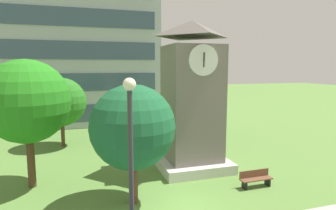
{
  "coord_description": "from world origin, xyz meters",
  "views": [
    {
      "loc": [
        -4.08,
        -11.66,
        6.4
      ],
      "look_at": [
        1.24,
        5.67,
        3.93
      ],
      "focal_mm": 30.42,
      "sensor_mm": 36.0,
      "label": 1
    }
  ],
  "objects_px": {
    "tree_streetside": "(133,127)",
    "tree_near_tower": "(27,102)",
    "tree_by_building": "(61,102)",
    "park_bench": "(256,178)",
    "street_lamp": "(131,162)",
    "clock_tower": "(192,105)"
  },
  "relations": [
    {
      "from": "clock_tower",
      "to": "tree_by_building",
      "type": "distance_m",
      "value": 11.02
    },
    {
      "from": "park_bench",
      "to": "tree_streetside",
      "type": "xyz_separation_m",
      "value": [
        -6.55,
        0.12,
        3.18
      ]
    },
    {
      "from": "park_bench",
      "to": "tree_by_building",
      "type": "bearing_deg",
      "value": 132.27
    },
    {
      "from": "clock_tower",
      "to": "park_bench",
      "type": "height_order",
      "value": "clock_tower"
    },
    {
      "from": "tree_near_tower",
      "to": "tree_streetside",
      "type": "bearing_deg",
      "value": -34.91
    },
    {
      "from": "street_lamp",
      "to": "tree_by_building",
      "type": "bearing_deg",
      "value": 99.73
    },
    {
      "from": "park_bench",
      "to": "street_lamp",
      "type": "relative_size",
      "value": 0.3
    },
    {
      "from": "clock_tower",
      "to": "tree_by_building",
      "type": "bearing_deg",
      "value": 137.36
    },
    {
      "from": "tree_streetside",
      "to": "clock_tower",
      "type": "bearing_deg",
      "value": 40.22
    },
    {
      "from": "clock_tower",
      "to": "park_bench",
      "type": "bearing_deg",
      "value": -60.56
    },
    {
      "from": "tree_streetside",
      "to": "tree_near_tower",
      "type": "bearing_deg",
      "value": 145.09
    },
    {
      "from": "tree_streetside",
      "to": "tree_near_tower",
      "type": "relative_size",
      "value": 0.83
    },
    {
      "from": "tree_near_tower",
      "to": "tree_by_building",
      "type": "height_order",
      "value": "tree_near_tower"
    },
    {
      "from": "tree_streetside",
      "to": "tree_near_tower",
      "type": "distance_m",
      "value": 6.01
    },
    {
      "from": "tree_near_tower",
      "to": "tree_by_building",
      "type": "bearing_deg",
      "value": 81.58
    },
    {
      "from": "street_lamp",
      "to": "tree_by_building",
      "type": "height_order",
      "value": "street_lamp"
    },
    {
      "from": "park_bench",
      "to": "tree_near_tower",
      "type": "relative_size",
      "value": 0.27
    },
    {
      "from": "clock_tower",
      "to": "tree_near_tower",
      "type": "relative_size",
      "value": 1.35
    },
    {
      "from": "street_lamp",
      "to": "tree_streetside",
      "type": "xyz_separation_m",
      "value": [
        0.94,
        5.02,
        -0.13
      ]
    },
    {
      "from": "clock_tower",
      "to": "park_bench",
      "type": "xyz_separation_m",
      "value": [
        2.16,
        -3.83,
        -3.58
      ]
    },
    {
      "from": "tree_streetside",
      "to": "tree_by_building",
      "type": "height_order",
      "value": "tree_streetside"
    },
    {
      "from": "street_lamp",
      "to": "tree_by_building",
      "type": "relative_size",
      "value": 1.1
    }
  ]
}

